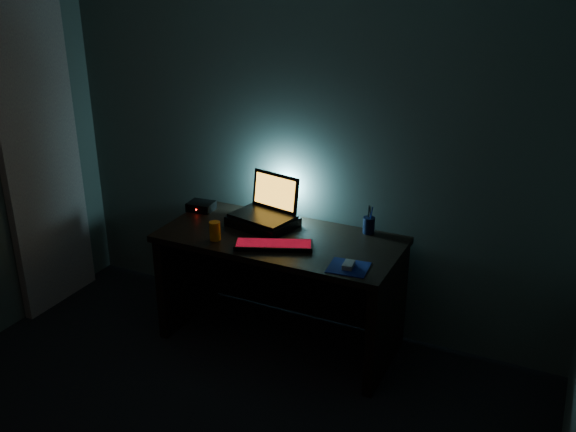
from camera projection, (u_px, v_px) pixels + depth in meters
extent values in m
cube|color=#49544D|center=(306.00, 143.00, 4.09)|extent=(3.50, 0.00, 2.50)
cube|color=black|center=(280.00, 239.00, 3.97)|extent=(1.50, 0.70, 0.04)
cube|color=black|center=(188.00, 271.00, 4.40)|extent=(0.06, 0.64, 0.71)
cube|color=black|center=(387.00, 318.00, 3.83)|extent=(0.06, 0.64, 0.71)
cube|color=black|center=(302.00, 271.00, 4.39)|extent=(1.38, 0.02, 0.65)
cube|color=beige|center=(40.00, 149.00, 4.33)|extent=(0.06, 0.65, 2.30)
cube|color=black|center=(263.00, 222.00, 4.11)|extent=(0.45, 0.38, 0.06)
cube|color=black|center=(263.00, 216.00, 4.09)|extent=(0.43, 0.34, 0.02)
cube|color=black|center=(275.00, 191.00, 4.14)|extent=(0.36, 0.12, 0.24)
cube|color=orange|center=(275.00, 192.00, 4.13)|extent=(0.32, 0.10, 0.20)
cube|color=black|center=(274.00, 245.00, 3.82)|extent=(0.48, 0.31, 0.03)
cube|color=red|center=(274.00, 243.00, 3.81)|extent=(0.46, 0.29, 0.00)
cube|color=#0B154F|center=(348.00, 267.00, 3.57)|extent=(0.24, 0.22, 0.00)
cube|color=gray|center=(349.00, 265.00, 3.57)|extent=(0.06, 0.10, 0.03)
cylinder|color=black|center=(369.00, 225.00, 3.99)|extent=(0.08, 0.08, 0.10)
cylinder|color=orange|center=(215.00, 231.00, 3.90)|extent=(0.08, 0.08, 0.12)
cube|color=black|center=(201.00, 206.00, 4.36)|extent=(0.18, 0.15, 0.06)
sphere|color=#FF0C07|center=(196.00, 210.00, 4.30)|extent=(0.01, 0.01, 0.01)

